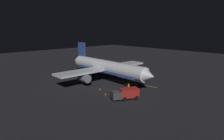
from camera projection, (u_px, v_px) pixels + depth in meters
ground_plane at (107, 81)px, 56.11m from camera, size 180.00×180.00×0.20m
apron_guide_stripe at (123, 82)px, 55.00m from camera, size 4.57×19.27×0.01m
airliner at (106, 67)px, 55.68m from camera, size 29.44×33.16×10.28m
baggage_truck at (126, 94)px, 41.36m from camera, size 6.06×4.36×2.34m
catering_truck at (127, 71)px, 63.89m from camera, size 6.17×3.03×2.52m
ground_crew_worker at (129, 87)px, 47.30m from camera, size 0.40×0.40×1.74m
traffic_cone_near_left at (100, 89)px, 47.80m from camera, size 0.50×0.50×0.55m
traffic_cone_near_right at (140, 83)px, 53.58m from camera, size 0.50×0.50×0.55m
traffic_cone_under_wing at (105, 94)px, 44.10m from camera, size 0.50×0.50×0.55m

